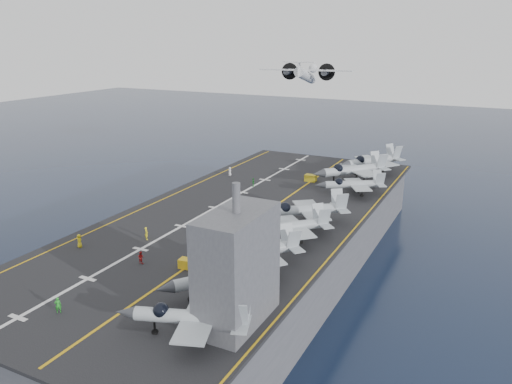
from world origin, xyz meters
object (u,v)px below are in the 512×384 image
at_px(island_superstructure, 237,255).
at_px(transport_plane, 305,76).
at_px(fighter_jet_0, 191,316).
at_px(tow_cart_a, 187,263).

height_order(island_superstructure, transport_plane, transport_plane).
bearing_deg(fighter_jet_0, transport_plane, 104.75).
xyz_separation_m(fighter_jet_0, transport_plane, (-23.68, 89.96, 16.43)).
bearing_deg(tow_cart_a, island_superstructure, -34.21).
relative_size(tow_cart_a, transport_plane, 0.08).
bearing_deg(transport_plane, tow_cart_a, -79.40).
distance_m(island_superstructure, transport_plane, 89.96).
bearing_deg(tow_cart_a, fighter_jet_0, -54.06).
relative_size(fighter_jet_0, tow_cart_a, 7.41).
relative_size(island_superstructure, transport_plane, 0.56).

